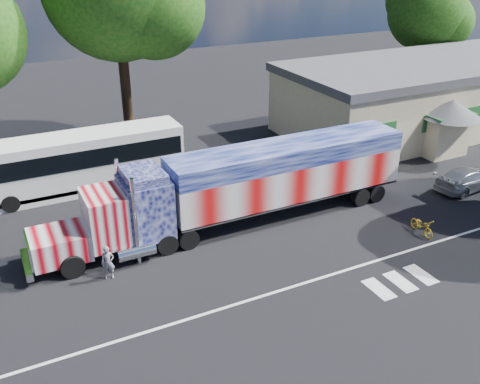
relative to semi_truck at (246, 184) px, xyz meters
name	(u,v)px	position (x,y,z in m)	size (l,w,h in m)	color
ground	(268,251)	(-0.38, -3.09, -2.22)	(100.00, 100.00, 0.00)	black
lane_markings	(344,283)	(1.33, -6.86, -2.21)	(30.00, 2.67, 0.01)	silver
semi_truck	(246,184)	(0.00, 0.00, 0.00)	(20.21, 3.19, 4.31)	black
coach_bus	(84,161)	(-6.60, 8.06, -0.45)	(11.71, 2.73, 3.41)	silver
hall_building	(424,95)	(19.55, 7.76, 0.40)	(22.40, 12.80, 5.20)	beige
parked_car	(468,179)	(13.81, -2.22, -1.56)	(1.85, 4.55, 1.32)	#9EA0A2
woman	(108,263)	(-7.75, -1.85, -1.43)	(0.58, 0.38, 1.58)	slate
bicycle	(422,226)	(7.49, -5.08, -1.78)	(0.59, 1.68, 0.88)	gold
tree_far_ne	(428,12)	(27.11, 16.07, 5.22)	(7.52, 7.16, 11.07)	black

